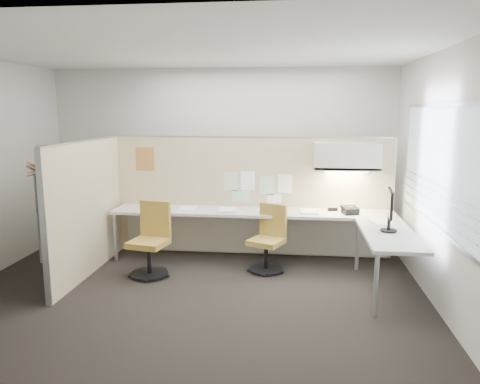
# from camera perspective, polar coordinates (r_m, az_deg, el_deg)

# --- Properties ---
(floor) EXTENTS (5.50, 4.50, 0.01)m
(floor) POSITION_cam_1_polar(r_m,az_deg,el_deg) (5.77, -5.74, -12.01)
(floor) COLOR black
(floor) RESTS_ON ground
(ceiling) EXTENTS (5.50, 4.50, 0.01)m
(ceiling) POSITION_cam_1_polar(r_m,az_deg,el_deg) (5.39, -6.29, 16.92)
(ceiling) COLOR white
(ceiling) RESTS_ON wall_back
(wall_back) EXTENTS (5.50, 0.02, 2.80)m
(wall_back) POSITION_cam_1_polar(r_m,az_deg,el_deg) (7.60, -2.31, 4.34)
(wall_back) COLOR beige
(wall_back) RESTS_ON ground
(wall_front) EXTENTS (5.50, 0.02, 2.80)m
(wall_front) POSITION_cam_1_polar(r_m,az_deg,el_deg) (3.28, -14.57, -3.61)
(wall_front) COLOR beige
(wall_front) RESTS_ON ground
(wall_right) EXTENTS (0.02, 4.50, 2.80)m
(wall_right) POSITION_cam_1_polar(r_m,az_deg,el_deg) (5.50, 23.21, 1.34)
(wall_right) COLOR beige
(wall_right) RESTS_ON ground
(window_pane) EXTENTS (0.01, 2.80, 1.30)m
(window_pane) POSITION_cam_1_polar(r_m,az_deg,el_deg) (5.48, 23.07, 2.90)
(window_pane) COLOR #95A1AE
(window_pane) RESTS_ON wall_right
(partition_back) EXTENTS (4.10, 0.06, 1.75)m
(partition_back) POSITION_cam_1_polar(r_m,az_deg,el_deg) (6.96, 1.37, -0.55)
(partition_back) COLOR tan
(partition_back) RESTS_ON floor
(partition_left) EXTENTS (0.06, 2.20, 1.75)m
(partition_left) POSITION_cam_1_polar(r_m,az_deg,el_deg) (6.44, -18.08, -1.92)
(partition_left) COLOR tan
(partition_left) RESTS_ON floor
(desk) EXTENTS (4.00, 2.07, 0.73)m
(desk) POSITION_cam_1_polar(r_m,az_deg,el_deg) (6.53, 4.31, -3.73)
(desk) COLOR beige
(desk) RESTS_ON floor
(overhead_bin) EXTENTS (0.90, 0.36, 0.38)m
(overhead_bin) POSITION_cam_1_polar(r_m,az_deg,el_deg) (6.68, 12.87, 4.25)
(overhead_bin) COLOR beige
(overhead_bin) RESTS_ON partition_back
(task_light_strip) EXTENTS (0.60, 0.06, 0.02)m
(task_light_strip) POSITION_cam_1_polar(r_m,az_deg,el_deg) (6.70, 12.80, 2.47)
(task_light_strip) COLOR #FFEABF
(task_light_strip) RESTS_ON overhead_bin
(pinned_papers) EXTENTS (1.01, 0.00, 0.47)m
(pinned_papers) POSITION_cam_1_polar(r_m,az_deg,el_deg) (6.90, 2.01, 0.68)
(pinned_papers) COLOR #8CBF8C
(pinned_papers) RESTS_ON partition_back
(poster) EXTENTS (0.28, 0.00, 0.35)m
(poster) POSITION_cam_1_polar(r_m,az_deg,el_deg) (7.17, -11.50, 3.97)
(poster) COLOR orange
(poster) RESTS_ON partition_back
(chair_left) EXTENTS (0.52, 0.54, 0.95)m
(chair_left) POSITION_cam_1_polar(r_m,az_deg,el_deg) (6.26, -10.80, -5.97)
(chair_left) COLOR black
(chair_left) RESTS_ON floor
(chair_right) EXTENTS (0.54, 0.56, 0.88)m
(chair_right) POSITION_cam_1_polar(r_m,az_deg,el_deg) (6.34, 3.49, -5.93)
(chair_right) COLOR black
(chair_right) RESTS_ON floor
(monitor) EXTENTS (0.20, 0.47, 0.50)m
(monitor) POSITION_cam_1_polar(r_m,az_deg,el_deg) (5.75, 17.79, -1.85)
(monitor) COLOR black
(monitor) RESTS_ON desk
(phone) EXTENTS (0.26, 0.24, 0.12)m
(phone) POSITION_cam_1_polar(r_m,az_deg,el_deg) (6.63, 13.22, -2.17)
(phone) COLOR black
(phone) RESTS_ON desk
(stapler) EXTENTS (0.14, 0.06, 0.05)m
(stapler) POSITION_cam_1_polar(r_m,az_deg,el_deg) (6.76, 11.23, -2.10)
(stapler) COLOR black
(stapler) RESTS_ON desk
(tape_dispenser) EXTENTS (0.10, 0.06, 0.06)m
(tape_dispenser) POSITION_cam_1_polar(r_m,az_deg,el_deg) (6.69, 12.88, -2.25)
(tape_dispenser) COLOR black
(tape_dispenser) RESTS_ON desk
(coat_hook) EXTENTS (0.18, 0.43, 1.30)m
(coat_hook) POSITION_cam_1_polar(r_m,az_deg,el_deg) (5.52, -23.39, 1.61)
(coat_hook) COLOR silver
(coat_hook) RESTS_ON partition_left
(paper_stack_0) EXTENTS (0.24, 0.31, 0.02)m
(paper_stack_0) POSITION_cam_1_polar(r_m,az_deg,el_deg) (6.81, -6.38, -2.01)
(paper_stack_0) COLOR white
(paper_stack_0) RESTS_ON desk
(paper_stack_1) EXTENTS (0.27, 0.33, 0.04)m
(paper_stack_1) POSITION_cam_1_polar(r_m,az_deg,el_deg) (6.58, -1.48, -2.27)
(paper_stack_1) COLOR white
(paper_stack_1) RESTS_ON desk
(paper_stack_2) EXTENTS (0.27, 0.33, 0.02)m
(paper_stack_2) POSITION_cam_1_polar(r_m,az_deg,el_deg) (6.74, 3.18, -2.10)
(paper_stack_2) COLOR white
(paper_stack_2) RESTS_ON desk
(paper_stack_3) EXTENTS (0.25, 0.32, 0.02)m
(paper_stack_3) POSITION_cam_1_polar(r_m,az_deg,el_deg) (6.62, 8.37, -2.38)
(paper_stack_3) COLOR white
(paper_stack_3) RESTS_ON desk
(paper_stack_4) EXTENTS (0.30, 0.35, 0.02)m
(paper_stack_4) POSITION_cam_1_polar(r_m,az_deg,el_deg) (6.19, 16.84, -3.59)
(paper_stack_4) COLOR white
(paper_stack_4) RESTS_ON desk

